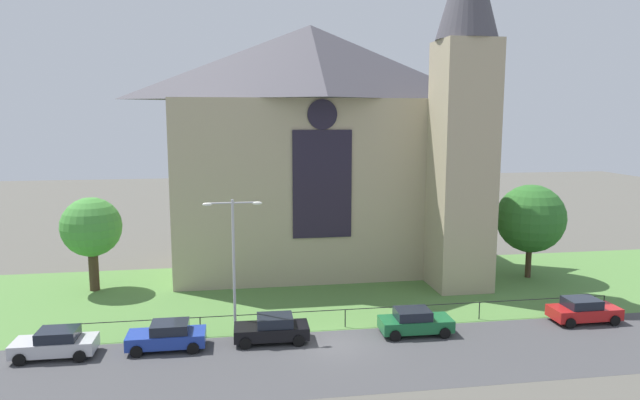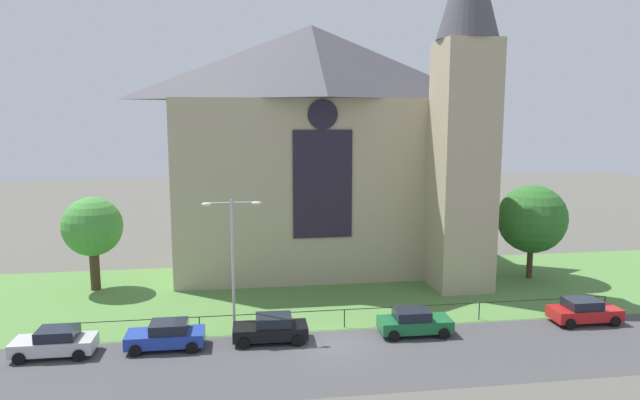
{
  "view_description": "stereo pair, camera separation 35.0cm",
  "coord_description": "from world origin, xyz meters",
  "px_view_note": "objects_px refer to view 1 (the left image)",
  "views": [
    {
      "loc": [
        -5.54,
        -29.84,
        12.67
      ],
      "look_at": [
        0.45,
        8.0,
        7.02
      ],
      "focal_mm": 31.91,
      "sensor_mm": 36.0,
      "label": 1
    },
    {
      "loc": [
        -5.2,
        -29.89,
        12.67
      ],
      "look_at": [
        0.45,
        8.0,
        7.02
      ],
      "focal_mm": 31.91,
      "sensor_mm": 36.0,
      "label": 2
    }
  ],
  "objects_px": {
    "tree_right_far": "(531,219)",
    "parked_car_green": "(415,322)",
    "tree_left_far": "(91,228)",
    "parked_car_red": "(583,310)",
    "parked_car_silver": "(56,343)",
    "streetlamp_near": "(233,249)",
    "parked_car_black": "(272,329)",
    "parked_car_blue": "(167,336)",
    "church_building": "(321,146)"
  },
  "relations": [
    {
      "from": "streetlamp_near",
      "to": "parked_car_black",
      "type": "relative_size",
      "value": 1.88
    },
    {
      "from": "parked_car_silver",
      "to": "parked_car_green",
      "type": "height_order",
      "value": "same"
    },
    {
      "from": "parked_car_green",
      "to": "tree_left_far",
      "type": "bearing_deg",
      "value": 151.23
    },
    {
      "from": "church_building",
      "to": "parked_car_red",
      "type": "xyz_separation_m",
      "value": [
        14.04,
        -15.59,
        -9.53
      ]
    },
    {
      "from": "tree_left_far",
      "to": "parked_car_red",
      "type": "height_order",
      "value": "tree_left_far"
    },
    {
      "from": "parked_car_black",
      "to": "parked_car_red",
      "type": "distance_m",
      "value": 19.34
    },
    {
      "from": "streetlamp_near",
      "to": "parked_car_silver",
      "type": "height_order",
      "value": "streetlamp_near"
    },
    {
      "from": "streetlamp_near",
      "to": "parked_car_black",
      "type": "bearing_deg",
      "value": -34.7
    },
    {
      "from": "streetlamp_near",
      "to": "parked_car_red",
      "type": "bearing_deg",
      "value": -3.56
    },
    {
      "from": "parked_car_green",
      "to": "parked_car_black",
      "type": "bearing_deg",
      "value": 179.94
    },
    {
      "from": "parked_car_black",
      "to": "church_building",
      "type": "bearing_deg",
      "value": -107.06
    },
    {
      "from": "tree_left_far",
      "to": "parked_car_blue",
      "type": "distance_m",
      "value": 14.02
    },
    {
      "from": "church_building",
      "to": "parked_car_green",
      "type": "bearing_deg",
      "value": -79.14
    },
    {
      "from": "parked_car_silver",
      "to": "parked_car_blue",
      "type": "distance_m",
      "value": 5.76
    },
    {
      "from": "tree_right_far",
      "to": "parked_car_green",
      "type": "xyz_separation_m",
      "value": [
        -12.69,
        -10.05,
        -3.99
      ]
    },
    {
      "from": "parked_car_blue",
      "to": "parked_car_silver",
      "type": "bearing_deg",
      "value": 1.65
    },
    {
      "from": "parked_car_blue",
      "to": "parked_car_green",
      "type": "distance_m",
      "value": 14.11
    },
    {
      "from": "parked_car_silver",
      "to": "parked_car_green",
      "type": "bearing_deg",
      "value": -179.05
    },
    {
      "from": "tree_left_far",
      "to": "parked_car_silver",
      "type": "relative_size",
      "value": 1.63
    },
    {
      "from": "church_building",
      "to": "parked_car_green",
      "type": "height_order",
      "value": "church_building"
    },
    {
      "from": "tree_right_far",
      "to": "parked_car_blue",
      "type": "relative_size",
      "value": 1.76
    },
    {
      "from": "parked_car_black",
      "to": "parked_car_red",
      "type": "xyz_separation_m",
      "value": [
        19.34,
        0.1,
        0.0
      ]
    },
    {
      "from": "parked_car_red",
      "to": "parked_car_silver",
      "type": "bearing_deg",
      "value": -179.0
    },
    {
      "from": "parked_car_green",
      "to": "church_building",
      "type": "bearing_deg",
      "value": 102.08
    },
    {
      "from": "tree_right_far",
      "to": "parked_car_green",
      "type": "relative_size",
      "value": 1.75
    },
    {
      "from": "tree_left_far",
      "to": "parked_car_black",
      "type": "relative_size",
      "value": 1.62
    },
    {
      "from": "tree_right_far",
      "to": "parked_car_blue",
      "type": "distance_m",
      "value": 28.88
    },
    {
      "from": "parked_car_silver",
      "to": "parked_car_black",
      "type": "xyz_separation_m",
      "value": [
        11.52,
        0.28,
        0.0
      ]
    },
    {
      "from": "tree_left_far",
      "to": "parked_car_silver",
      "type": "height_order",
      "value": "tree_left_far"
    },
    {
      "from": "tree_right_far",
      "to": "parked_car_black",
      "type": "bearing_deg",
      "value": -154.88
    },
    {
      "from": "tree_left_far",
      "to": "parked_car_green",
      "type": "bearing_deg",
      "value": -29.99
    },
    {
      "from": "tree_right_far",
      "to": "parked_car_red",
      "type": "height_order",
      "value": "tree_right_far"
    },
    {
      "from": "streetlamp_near",
      "to": "parked_car_black",
      "type": "height_order",
      "value": "streetlamp_near"
    },
    {
      "from": "parked_car_blue",
      "to": "parked_car_red",
      "type": "height_order",
      "value": "same"
    },
    {
      "from": "parked_car_silver",
      "to": "parked_car_black",
      "type": "distance_m",
      "value": 11.52
    },
    {
      "from": "tree_left_far",
      "to": "parked_car_black",
      "type": "xyz_separation_m",
      "value": [
        12.19,
        -11.67,
        -3.94
      ]
    },
    {
      "from": "tree_left_far",
      "to": "tree_right_far",
      "type": "relative_size",
      "value": 0.93
    },
    {
      "from": "parked_car_silver",
      "to": "parked_car_green",
      "type": "xyz_separation_m",
      "value": [
        19.87,
        0.09,
        0.0
      ]
    },
    {
      "from": "tree_left_far",
      "to": "parked_car_red",
      "type": "distance_m",
      "value": 33.82
    },
    {
      "from": "streetlamp_near",
      "to": "church_building",
      "type": "bearing_deg",
      "value": 62.66
    },
    {
      "from": "church_building",
      "to": "tree_right_far",
      "type": "xyz_separation_m",
      "value": [
        15.73,
        -5.82,
        -5.54
      ]
    },
    {
      "from": "parked_car_silver",
      "to": "church_building",
      "type": "bearing_deg",
      "value": -135.82
    },
    {
      "from": "parked_car_red",
      "to": "tree_left_far",
      "type": "bearing_deg",
      "value": 160.15
    },
    {
      "from": "streetlamp_near",
      "to": "parked_car_red",
      "type": "distance_m",
      "value": 21.89
    },
    {
      "from": "tree_left_far",
      "to": "parked_car_green",
      "type": "relative_size",
      "value": 1.63
    },
    {
      "from": "tree_right_far",
      "to": "streetlamp_near",
      "type": "xyz_separation_m",
      "value": [
        -23.1,
        -8.43,
        0.38
      ]
    },
    {
      "from": "parked_car_green",
      "to": "streetlamp_near",
      "type": "bearing_deg",
      "value": 172.39
    },
    {
      "from": "tree_left_far",
      "to": "parked_car_red",
      "type": "relative_size",
      "value": 1.64
    },
    {
      "from": "tree_left_far",
      "to": "parked_car_blue",
      "type": "xyz_separation_m",
      "value": [
        6.43,
        -11.82,
        -3.94
      ]
    },
    {
      "from": "tree_right_far",
      "to": "parked_car_black",
      "type": "height_order",
      "value": "tree_right_far"
    }
  ]
}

